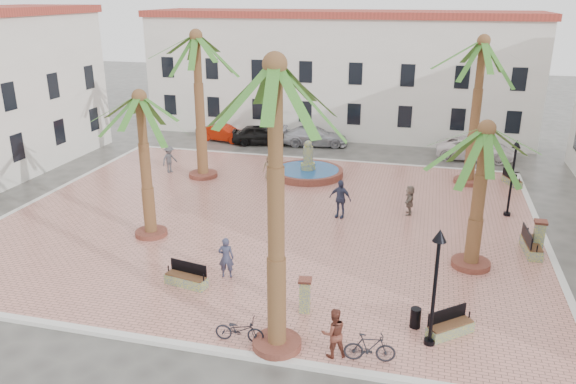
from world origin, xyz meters
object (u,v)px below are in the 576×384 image
object	(u,v)px
fountain	(308,171)
bollard_e	(539,236)
palm_nw	(197,53)
bench_s	(186,279)
cyclist_b	(334,333)
palm_s	(275,98)
car_white	(475,149)
lamppost_s	(437,268)
bicycle_a	(239,330)
bench_ne	(512,181)
pedestrian_fountain_b	(340,199)
palm_sw	(141,114)
car_red	(224,133)
pedestrian_north	(169,159)
car_black	(261,135)
car_silver	(315,136)
palm_ne	(482,58)
cyclist_a	(226,258)
bicycle_b	(370,348)
palm_e	(485,149)
litter_bin	(415,318)
bollard_n	(278,157)
bench_e	(531,246)
lamppost_e	(514,165)
pedestrian_east	(410,200)
bench_se	(450,328)
bollard_se	(305,295)

from	to	relation	value
fountain	bollard_e	distance (m)	14.45
palm_nw	bench_s	xyz separation A→B (m)	(4.63, -12.81, -7.16)
cyclist_b	palm_s	bearing A→B (deg)	-24.43
car_white	lamppost_s	bearing A→B (deg)	175.72
lamppost_s	bicycle_a	xyz separation A→B (m)	(-5.95, -1.38, -2.29)
fountain	bench_ne	xyz separation A→B (m)	(11.96, 1.34, -0.07)
bench_s	pedestrian_fountain_b	distance (m)	9.57
palm_sw	car_red	size ratio (longest dim) A/B	1.78
palm_s	pedestrian_north	size ratio (longest dim) A/B	5.41
car_black	car_white	distance (m)	15.42
palm_sw	pedestrian_fountain_b	world-z (taller)	palm_sw
car_silver	pedestrian_fountain_b	bearing A→B (deg)	-172.42
palm_ne	pedestrian_north	xyz separation A→B (m)	(-18.02, -2.48, -6.41)
fountain	palm_nw	distance (m)	9.59
palm_ne	bench_s	distance (m)	20.34
palm_s	cyclist_a	distance (m)	8.76
palm_s	bicycle_b	xyz separation A→B (m)	(2.93, -0.00, -7.47)
bicycle_b	car_red	xyz separation A→B (m)	(-14.08, 24.91, 0.00)
palm_e	litter_bin	bearing A→B (deg)	-111.65
bench_ne	car_red	world-z (taller)	car_red
pedestrian_fountain_b	car_white	bearing A→B (deg)	74.89
palm_sw	bollard_e	size ratio (longest dim) A/B	4.61
lamppost_s	car_white	distance (m)	23.35
bench_s	pedestrian_north	bearing A→B (deg)	128.85
lamppost_s	bench_s	bearing A→B (deg)	170.05
bollard_n	car_silver	distance (m)	6.59
bench_e	lamppost_e	world-z (taller)	lamppost_e
palm_e	pedestrian_east	distance (m)	7.30
cyclist_b	car_white	world-z (taller)	cyclist_b
bench_se	palm_s	bearing A→B (deg)	160.39
pedestrian_east	car_silver	size ratio (longest dim) A/B	0.31
bollard_se	litter_bin	size ratio (longest dim) A/B	1.84
palm_s	bicycle_a	bearing A→B (deg)	-180.00
bench_se	pedestrian_north	bearing A→B (deg)	99.17
palm_sw	car_silver	world-z (taller)	palm_sw
car_black	palm_s	bearing A→B (deg)	-174.63
bicycle_a	pedestrian_east	distance (m)	13.49
pedestrian_north	bench_e	bearing A→B (deg)	-83.89
palm_ne	lamppost_e	size ratio (longest dim) A/B	2.18
palm_sw	pedestrian_north	bearing A→B (deg)	110.51
palm_nw	cyclist_b	bearing A→B (deg)	-55.43
palm_sw	bicycle_a	distance (m)	11.05
bollard_e	litter_bin	distance (m)	8.73
bollard_se	cyclist_a	size ratio (longest dim) A/B	0.76
palm_ne	car_black	size ratio (longest dim) A/B	1.98
bench_e	pedestrian_north	size ratio (longest dim) A/B	1.17
bench_e	bench_s	bearing A→B (deg)	111.98
car_red	bicycle_b	bearing A→B (deg)	-139.64
fountain	cyclist_b	world-z (taller)	fountain
bench_e	bicycle_b	world-z (taller)	bench_e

